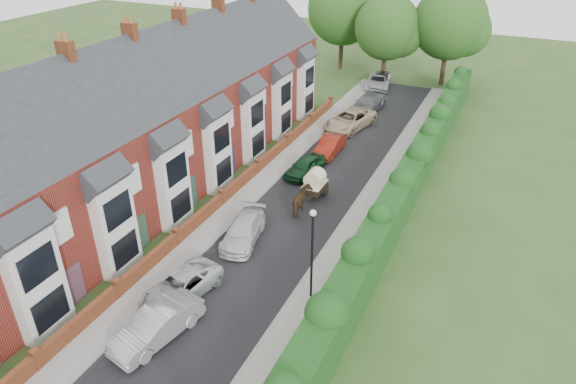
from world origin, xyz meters
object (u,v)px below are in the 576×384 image
lamppost (312,244)px  car_black (380,80)px  car_grey (368,103)px  car_red (330,146)px  car_green (305,166)px  car_beige (350,120)px  car_silver_a (157,325)px  horse (302,201)px  car_white (243,231)px  horse_cart (315,182)px  car_silver_b (181,286)px

lamppost → car_black: lamppost is taller
car_grey → car_red: bearing=-84.1°
car_grey → car_green: bearing=-85.7°
car_beige → car_silver_a: bearing=-76.4°
car_green → horse: size_ratio=1.90×
car_green → car_black: size_ratio=0.84×
car_red → horse: (1.53, -9.11, 0.19)m
car_white → car_beige: 18.86m
car_red → horse_cart: horse_cart is taller
car_beige → car_grey: car_beige is taller
car_beige → car_grey: 4.84m
car_white → horse_cart: bearing=62.2°
car_white → car_black: (-0.72, 31.28, 0.13)m
car_silver_b → car_white: bearing=95.2°
car_silver_b → car_black: size_ratio=0.98×
lamppost → car_grey: (-5.23, 26.69, -2.54)m
car_white → car_black: bearing=79.8°
car_white → horse: 4.60m
car_green → lamppost: bearing=-55.7°
car_beige → car_grey: size_ratio=1.09×
horse → horse_cart: 2.24m
lamppost → horse_cart: bearing=111.1°
car_green → car_red: bearing=95.0°
car_silver_b → horse: (2.30, 9.80, 0.24)m
car_silver_b → car_red: (0.77, 18.91, 0.05)m
lamppost → car_green: bearing=114.3°
car_grey → horse: bearing=-79.8°
car_black → car_silver_b: bearing=-97.2°
car_white → car_green: bearing=78.5°
car_grey → car_black: bearing=102.9°
car_green → car_black: car_black is taller
horse_cart → lamppost: bearing=-68.9°
car_silver_a → horse: horse is taller
car_silver_b → car_black: 36.88m
car_red → car_black: bearing=93.4°
car_grey → car_black: 7.66m
car_red → horse_cart: (1.53, -6.89, 0.49)m
car_silver_b → car_beige: 24.46m
car_silver_a → car_silver_b: 2.87m
lamppost → car_silver_b: lamppost is taller
car_grey → car_beige: bearing=-86.8°
horse → car_silver_a: bearing=75.7°
car_silver_b → car_green: (0.42, 14.80, 0.03)m
car_silver_b → horse_cart: size_ratio=1.60×
car_black → horse: bearing=-92.2°
lamppost → car_white: lamppost is taller
car_red → car_grey: (-0.07, 10.39, 0.07)m
horse → car_green: bearing=-76.2°
car_silver_b → car_red: bearing=97.2°
lamppost → horse: (-3.63, 7.20, -2.43)m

